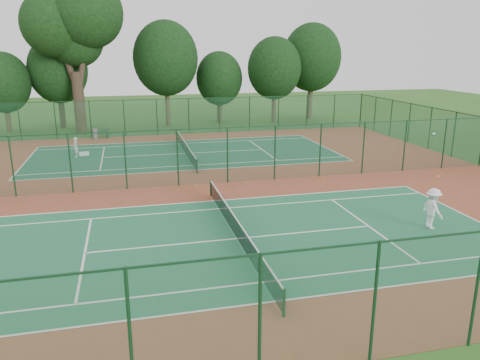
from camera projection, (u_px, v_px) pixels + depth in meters
name	position (u px, v px, depth m)	size (l,w,h in m)	color
ground	(204.00, 184.00, 29.02)	(120.00, 120.00, 0.00)	#2B5A1C
red_pad	(204.00, 184.00, 29.02)	(40.00, 36.00, 0.01)	brown
court_near	(237.00, 239.00, 20.59)	(23.77, 10.97, 0.01)	#206842
court_far	(185.00, 153.00, 37.44)	(23.77, 10.97, 0.01)	#1B5636
fence_north	(173.00, 116.00, 45.39)	(40.00, 0.09, 3.50)	#1A502F
fence_south	(319.00, 310.00, 11.70)	(40.00, 0.09, 3.50)	#1B512F
fence_divider	(203.00, 156.00, 28.54)	(40.00, 0.09, 3.50)	#17472A
tennis_net_near	(237.00, 227.00, 20.45)	(0.10, 12.90, 0.97)	#14381C
tennis_net_far	(185.00, 147.00, 37.29)	(0.10, 12.90, 0.97)	#14371B
player_near	(433.00, 208.00, 21.57)	(1.24, 0.71, 1.92)	white
player_far	(76.00, 147.00, 36.02)	(0.55, 0.36, 1.52)	silver
trash_bin	(95.00, 134.00, 43.26)	(0.52, 0.52, 0.94)	slate
bench	(101.00, 134.00, 43.55)	(1.52, 0.83, 0.90)	#12351C
kit_bag	(84.00, 154.00, 36.70)	(0.75, 0.28, 0.28)	silver
stray_ball_a	(196.00, 185.00, 28.60)	(0.07, 0.07, 0.07)	#C5E936
stray_ball_b	(324.00, 180.00, 29.81)	(0.07, 0.07, 0.07)	#B7D331
stray_ball_c	(247.00, 183.00, 29.16)	(0.07, 0.07, 0.07)	gold
big_tree	(73.00, 23.00, 44.61)	(9.61, 7.03, 14.75)	#35271C
evergreen_row	(172.00, 125.00, 51.82)	(39.00, 5.00, 12.00)	black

